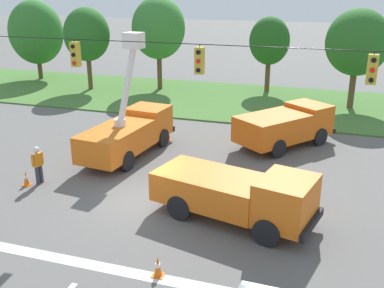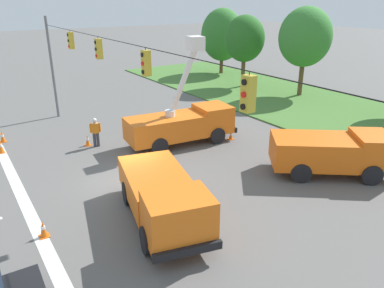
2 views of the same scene
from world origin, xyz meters
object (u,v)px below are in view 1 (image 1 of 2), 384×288
Objects in this scene: tree_far_west at (36,32)px; utility_truck_support_far at (238,193)px; tree_far_east at (357,43)px; traffic_cone_far_left at (168,135)px; road_worker at (38,163)px; traffic_cone_mid_right at (26,179)px; utility_truck_bucket_lift at (129,131)px; tree_east at (269,41)px; utility_truck_support_near at (285,125)px; traffic_cone_foreground_right at (158,267)px; tree_centre at (159,28)px; tree_west at (87,35)px.

tree_far_west reaches higher than utility_truck_support_far.
traffic_cone_far_left is at bearing -134.02° from tree_far_east.
road_worker is 0.89m from traffic_cone_mid_right.
tree_east is at bearing 74.65° from utility_truck_bucket_lift.
utility_truck_support_near is 9.22m from utility_truck_support_far.
utility_truck_bucket_lift is at bearing -152.75° from utility_truck_support_near.
traffic_cone_far_left is at bearing 125.89° from utility_truck_support_far.
traffic_cone_foreground_right is at bearing -99.75° from utility_truck_support_near.
tree_centre reaches higher than traffic_cone_mid_right.
road_worker is at bearing -117.18° from utility_truck_bucket_lift.
traffic_cone_far_left is (11.03, -10.33, -4.40)m from tree_west.
traffic_cone_mid_right is at bearing -127.39° from tree_far_east.
road_worker is at bearing 148.05° from traffic_cone_foreground_right.
utility_truck_support_far is 9.78× the size of traffic_cone_foreground_right.
road_worker is at bearing 43.93° from traffic_cone_mid_right.
road_worker is 2.60× the size of traffic_cone_mid_right.
tree_west reaches higher than traffic_cone_far_left.
utility_truck_support_far reaches higher than road_worker.
utility_truck_support_near reaches higher than traffic_cone_foreground_right.
traffic_cone_mid_right is at bearing -119.05° from utility_truck_bucket_lift.
tree_far_east is 1.04× the size of utility_truck_bucket_lift.
utility_truck_bucket_lift is (-11.33, -13.45, -3.45)m from tree_far_east.
tree_west reaches higher than utility_truck_support_near.
utility_truck_support_near is 6.74m from traffic_cone_far_left.
traffic_cone_mid_right is 8.81m from traffic_cone_far_left.
utility_truck_support_near is 13.24m from road_worker.
tree_far_east is at bearing 76.88° from utility_truck_support_far.
tree_west is 10.11× the size of traffic_cone_foreground_right.
tree_east is at bearing 91.54° from traffic_cone_foreground_right.
tree_centre is 20.30m from road_worker.
tree_west is 15.11m from tree_east.
utility_truck_support_far is 11.28× the size of traffic_cone_far_left.
utility_truck_bucket_lift is 10.05× the size of traffic_cone_foreground_right.
traffic_cone_mid_right is at bearing 151.51° from traffic_cone_foreground_right.
utility_truck_support_far is at bearing 69.55° from traffic_cone_foreground_right.
tree_west is 0.89× the size of tree_centre.
tree_east is 17.93m from utility_truck_bucket_lift.
tree_west is at bearing 152.32° from utility_truck_support_near.
utility_truck_bucket_lift is 10.07× the size of traffic_cone_mid_right.
utility_truck_bucket_lift is at bearing -43.25° from tree_far_west.
road_worker is at bearing -114.93° from traffic_cone_far_left.
tree_far_west is 1.07× the size of utility_truck_bucket_lift.
tree_west is 1.13× the size of utility_truck_support_near.
road_worker reaches higher than traffic_cone_foreground_right.
traffic_cone_foreground_right is at bearing -55.96° from tree_west.
tree_east is 1.02× the size of utility_truck_support_near.
tree_centre is at bearing 113.69° from traffic_cone_far_left.
tree_centre is at bearing 19.03° from tree_west.
utility_truck_bucket_lift is at bearing 143.21° from utility_truck_support_far.
tree_far_west is at bearing 123.90° from traffic_cone_mid_right.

